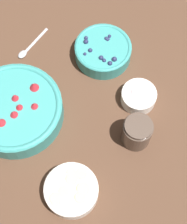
% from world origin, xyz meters
% --- Properties ---
extents(ground_plane, '(4.00, 4.00, 0.00)m').
position_xyz_m(ground_plane, '(0.00, 0.00, 0.00)').
color(ground_plane, '#4C3323').
extents(bowl_strawberries, '(0.27, 0.27, 0.09)m').
position_xyz_m(bowl_strawberries, '(-0.13, 0.13, 0.04)').
color(bowl_strawberries, teal).
rests_on(bowl_strawberries, ground_plane).
extents(bowl_blueberries, '(0.17, 0.17, 0.06)m').
position_xyz_m(bowl_blueberries, '(0.16, -0.00, 0.03)').
color(bowl_blueberries, teal).
rests_on(bowl_blueberries, ground_plane).
extents(bowl_bananas, '(0.14, 0.14, 0.05)m').
position_xyz_m(bowl_bananas, '(-0.25, -0.12, 0.03)').
color(bowl_bananas, white).
rests_on(bowl_bananas, ground_plane).
extents(bowl_cream, '(0.10, 0.10, 0.05)m').
position_xyz_m(bowl_cream, '(0.07, -0.16, 0.03)').
color(bowl_cream, white).
rests_on(bowl_cream, ground_plane).
extents(jar_chocolate, '(0.08, 0.08, 0.09)m').
position_xyz_m(jar_chocolate, '(-0.04, -0.20, 0.04)').
color(jar_chocolate, '#4C3D33').
rests_on(jar_chocolate, ground_plane).
extents(spoon, '(0.14, 0.04, 0.01)m').
position_xyz_m(spoon, '(0.08, 0.22, 0.00)').
color(spoon, '#B2B2B7').
rests_on(spoon, ground_plane).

